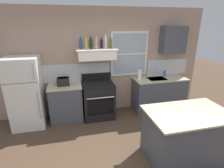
% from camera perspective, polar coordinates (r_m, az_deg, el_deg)
% --- Properties ---
extents(ground_plane, '(16.00, 16.00, 0.00)m').
position_cam_1_polar(ground_plane, '(3.27, 6.30, -25.73)').
color(ground_plane, '#4C3828').
extents(back_wall, '(5.40, 0.11, 2.70)m').
position_cam_1_polar(back_wall, '(4.57, -1.97, 7.23)').
color(back_wall, tan).
rests_on(back_wall, ground_plane).
extents(refrigerator, '(0.70, 0.72, 1.64)m').
position_cam_1_polar(refrigerator, '(4.40, -26.31, -2.60)').
color(refrigerator, white).
rests_on(refrigerator, ground_plane).
extents(counter_left_of_stove, '(0.79, 0.63, 0.91)m').
position_cam_1_polar(counter_left_of_stove, '(4.47, -14.78, -5.88)').
color(counter_left_of_stove, '#474C56').
rests_on(counter_left_of_stove, ground_plane).
extents(toaster, '(0.30, 0.20, 0.19)m').
position_cam_1_polar(toaster, '(4.27, -15.73, 0.84)').
color(toaster, black).
rests_on(toaster, counter_left_of_stove).
extents(stove_range, '(0.76, 0.69, 1.09)m').
position_cam_1_polar(stove_range, '(4.47, -4.47, -5.15)').
color(stove_range, black).
rests_on(stove_range, ground_plane).
extents(range_hood_shelf, '(0.96, 0.52, 0.24)m').
position_cam_1_polar(range_hood_shelf, '(4.22, -5.09, 9.88)').
color(range_hood_shelf, white).
extents(bottle_blue_liqueur, '(0.07, 0.07, 0.28)m').
position_cam_1_polar(bottle_blue_liqueur, '(4.18, -10.23, 12.89)').
color(bottle_blue_liqueur, '#1E478C').
rests_on(bottle_blue_liqueur, range_hood_shelf).
extents(bottle_champagne_gold_foil, '(0.08, 0.08, 0.31)m').
position_cam_1_polar(bottle_champagne_gold_foil, '(4.15, -8.48, 13.12)').
color(bottle_champagne_gold_foil, '#B29333').
rests_on(bottle_champagne_gold_foil, range_hood_shelf).
extents(bottle_dark_green_wine, '(0.07, 0.07, 0.29)m').
position_cam_1_polar(bottle_dark_green_wine, '(4.20, -6.94, 13.11)').
color(bottle_dark_green_wine, '#143819').
rests_on(bottle_dark_green_wine, range_hood_shelf).
extents(bottle_rose_pink, '(0.07, 0.07, 0.31)m').
position_cam_1_polar(bottle_rose_pink, '(4.13, -5.20, 13.21)').
color(bottle_rose_pink, '#C67F84').
rests_on(bottle_rose_pink, range_hood_shelf).
extents(bottle_balsamic_dark, '(0.06, 0.06, 0.25)m').
position_cam_1_polar(bottle_balsamic_dark, '(4.23, -3.47, 13.05)').
color(bottle_balsamic_dark, black).
rests_on(bottle_balsamic_dark, range_hood_shelf).
extents(bottle_clear_tall, '(0.06, 0.06, 0.34)m').
position_cam_1_polar(bottle_clear_tall, '(4.23, -2.11, 13.58)').
color(bottle_clear_tall, silver).
rests_on(bottle_clear_tall, range_hood_shelf).
extents(bottle_olive_oil_square, '(0.06, 0.06, 0.26)m').
position_cam_1_polar(bottle_olive_oil_square, '(4.24, -0.40, 13.15)').
color(bottle_olive_oil_square, '#4C601E').
rests_on(bottle_olive_oil_square, range_hood_shelf).
extents(counter_right_with_sink, '(1.43, 0.63, 0.91)m').
position_cam_1_polar(counter_right_with_sink, '(5.02, 15.04, -3.05)').
color(counter_right_with_sink, '#474C56').
rests_on(counter_right_with_sink, ground_plane).
extents(sink_faucet, '(0.03, 0.17, 0.28)m').
position_cam_1_polar(sink_faucet, '(4.86, 14.10, 4.12)').
color(sink_faucet, silver).
rests_on(sink_faucet, counter_right_with_sink).
extents(paper_towel_roll, '(0.11, 0.11, 0.27)m').
position_cam_1_polar(paper_towel_roll, '(4.58, 9.03, 3.03)').
color(paper_towel_roll, white).
rests_on(paper_towel_roll, counter_right_with_sink).
extents(dish_soap_bottle, '(0.06, 0.06, 0.18)m').
position_cam_1_polar(dish_soap_bottle, '(5.01, 16.87, 3.33)').
color(dish_soap_bottle, blue).
rests_on(dish_soap_bottle, counter_right_with_sink).
extents(kitchen_island, '(1.40, 0.90, 0.91)m').
position_cam_1_polar(kitchen_island, '(3.42, 23.01, -15.27)').
color(kitchen_island, '#474C56').
rests_on(kitchen_island, ground_plane).
extents(upper_cabinet_right, '(0.64, 0.32, 0.70)m').
position_cam_1_polar(upper_cabinet_right, '(4.98, 19.41, 13.54)').
color(upper_cabinet_right, '#474C56').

